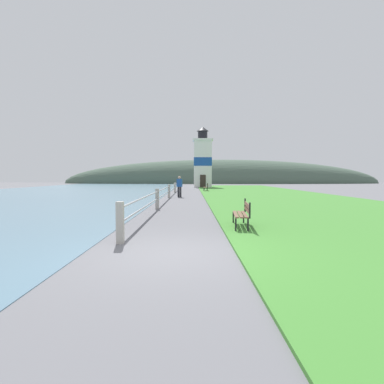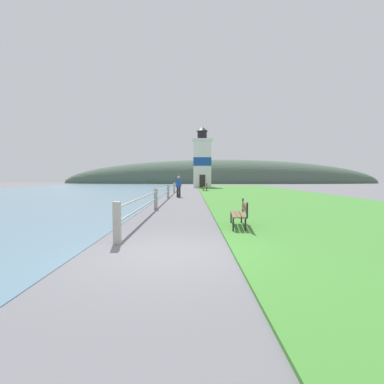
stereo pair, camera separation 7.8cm
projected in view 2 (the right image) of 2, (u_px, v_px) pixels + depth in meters
name	position (u px, v px, depth m)	size (l,w,h in m)	color
ground_plane	(167.00, 254.00, 6.70)	(160.00, 160.00, 0.00)	slate
grass_verge	(270.00, 196.00, 26.55)	(12.00, 59.64, 0.06)	#428433
water_strip	(29.00, 196.00, 26.56)	(24.00, 95.42, 0.01)	slate
seawall_railing	(168.00, 190.00, 24.04)	(0.18, 32.97, 1.09)	#A8A399
park_bench_near	(241.00, 212.00, 9.95)	(0.63, 1.77, 0.94)	brown
park_bench_midway	(206.00, 187.00, 35.01)	(0.61, 1.69, 0.94)	brown
lighthouse	(202.00, 161.00, 47.50)	(3.16, 3.16, 9.58)	white
person_strolling	(179.00, 186.00, 25.04)	(0.49, 0.40, 1.77)	#28282D
distant_hillside	(221.00, 183.00, 76.36)	(80.00, 16.00, 12.00)	#475B4C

